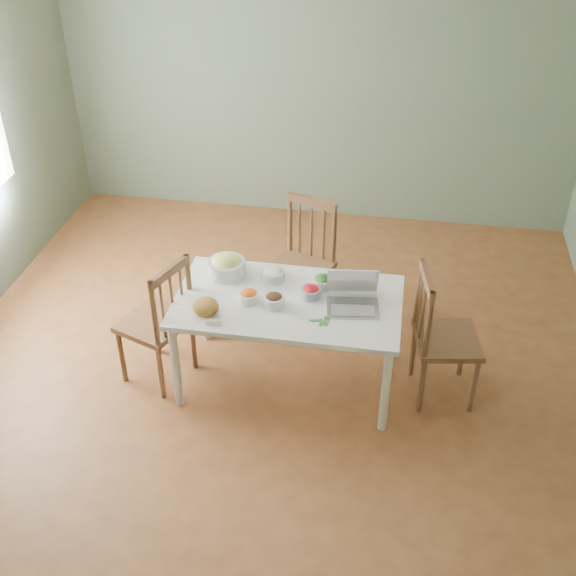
% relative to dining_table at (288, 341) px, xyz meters
% --- Properties ---
extents(floor, '(5.00, 5.00, 0.00)m').
position_rel_dining_table_xyz_m(floor, '(-0.15, 0.14, -0.37)').
color(floor, brown).
rests_on(floor, ground).
extents(wall_back, '(5.00, 0.00, 2.70)m').
position_rel_dining_table_xyz_m(wall_back, '(-0.15, 2.64, 0.98)').
color(wall_back, '#627159').
rests_on(wall_back, ground).
extents(wall_front, '(5.00, 0.00, 2.70)m').
position_rel_dining_table_xyz_m(wall_front, '(-0.15, -2.36, 0.98)').
color(wall_front, '#627159').
rests_on(wall_front, ground).
extents(dining_table, '(1.57, 0.88, 0.74)m').
position_rel_dining_table_xyz_m(dining_table, '(0.00, 0.00, 0.00)').
color(dining_table, white).
rests_on(dining_table, floor).
extents(chair_far, '(0.57, 0.56, 1.04)m').
position_rel_dining_table_xyz_m(chair_far, '(-0.04, 0.77, 0.15)').
color(chair_far, '#4E3017').
rests_on(chair_far, floor).
extents(chair_left, '(0.56, 0.57, 1.02)m').
position_rel_dining_table_xyz_m(chair_left, '(-0.96, -0.09, 0.14)').
color(chair_left, '#4E3017').
rests_on(chair_left, floor).
extents(chair_right, '(0.50, 0.52, 1.03)m').
position_rel_dining_table_xyz_m(chair_right, '(1.12, 0.06, 0.15)').
color(chair_right, '#4E3017').
rests_on(chair_right, floor).
extents(bread_boule, '(0.18, 0.18, 0.12)m').
position_rel_dining_table_xyz_m(bread_boule, '(-0.52, -0.25, 0.43)').
color(bread_boule, olive).
rests_on(bread_boule, dining_table).
extents(butter_stick, '(0.11, 0.05, 0.03)m').
position_rel_dining_table_xyz_m(butter_stick, '(-0.44, -0.35, 0.38)').
color(butter_stick, white).
rests_on(butter_stick, dining_table).
extents(bowl_squash, '(0.33, 0.33, 0.16)m').
position_rel_dining_table_xyz_m(bowl_squash, '(-0.49, 0.24, 0.45)').
color(bowl_squash, '#E2EA50').
rests_on(bowl_squash, dining_table).
extents(bowl_carrot, '(0.18, 0.18, 0.08)m').
position_rel_dining_table_xyz_m(bowl_carrot, '(-0.27, -0.05, 0.41)').
color(bowl_carrot, orange).
rests_on(bowl_carrot, dining_table).
extents(bowl_onion, '(0.19, 0.19, 0.09)m').
position_rel_dining_table_xyz_m(bowl_onion, '(-0.15, 0.24, 0.41)').
color(bowl_onion, '#F5ECC7').
rests_on(bowl_onion, dining_table).
extents(bowl_mushroom, '(0.18, 0.18, 0.09)m').
position_rel_dining_table_xyz_m(bowl_mushroom, '(-0.08, -0.08, 0.42)').
color(bowl_mushroom, black).
rests_on(bowl_mushroom, dining_table).
extents(bowl_redpep, '(0.18, 0.18, 0.09)m').
position_rel_dining_table_xyz_m(bowl_redpep, '(0.15, 0.07, 0.41)').
color(bowl_redpep, red).
rests_on(bowl_redpep, dining_table).
extents(bowl_broccoli, '(0.19, 0.19, 0.09)m').
position_rel_dining_table_xyz_m(bowl_broccoli, '(0.22, 0.20, 0.41)').
color(bowl_broccoli, '#174412').
rests_on(bowl_broccoli, dining_table).
extents(flatbread, '(0.25, 0.25, 0.02)m').
position_rel_dining_table_xyz_m(flatbread, '(0.37, 0.33, 0.38)').
color(flatbread, beige).
rests_on(flatbread, dining_table).
extents(basil_bunch, '(0.17, 0.17, 0.02)m').
position_rel_dining_table_xyz_m(basil_bunch, '(0.25, -0.21, 0.38)').
color(basil_bunch, '#2B5522').
rests_on(basil_bunch, dining_table).
extents(laptop, '(0.39, 0.36, 0.23)m').
position_rel_dining_table_xyz_m(laptop, '(0.45, -0.03, 0.48)').
color(laptop, '#BABAC1').
rests_on(laptop, dining_table).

